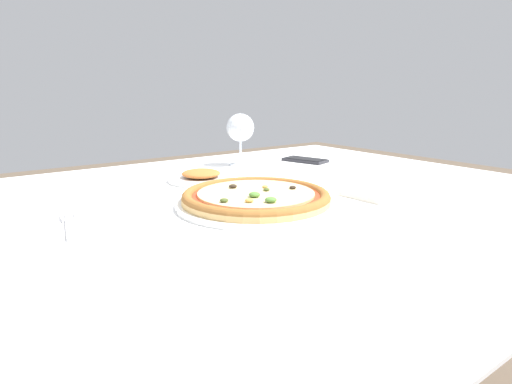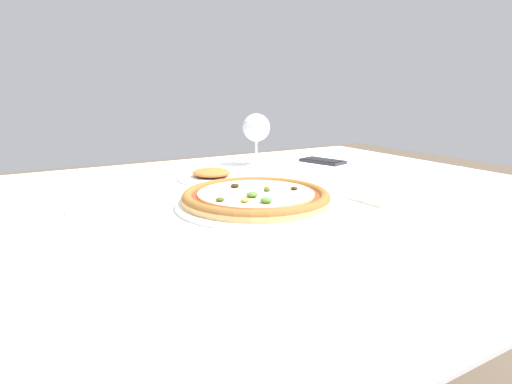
% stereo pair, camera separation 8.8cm
% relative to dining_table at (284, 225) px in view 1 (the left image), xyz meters
% --- Properties ---
extents(dining_table, '(1.34, 1.19, 0.74)m').
position_rel_dining_table_xyz_m(dining_table, '(0.00, 0.00, 0.00)').
color(dining_table, '#997047').
rests_on(dining_table, ground_plane).
extents(pizza_plate, '(0.33, 0.33, 0.04)m').
position_rel_dining_table_xyz_m(pizza_plate, '(-0.11, -0.04, 0.09)').
color(pizza_plate, white).
rests_on(pizza_plate, dining_table).
extents(fork, '(0.05, 0.17, 0.00)m').
position_rel_dining_table_xyz_m(fork, '(-0.46, 0.05, 0.08)').
color(fork, silver).
rests_on(fork, dining_table).
extents(wine_glass_far_left, '(0.09, 0.09, 0.16)m').
position_rel_dining_table_xyz_m(wine_glass_far_left, '(0.13, 0.38, 0.19)').
color(wine_glass_far_left, silver).
rests_on(wine_glass_far_left, dining_table).
extents(cell_phone, '(0.11, 0.16, 0.01)m').
position_rel_dining_table_xyz_m(cell_phone, '(0.34, 0.30, 0.08)').
color(cell_phone, '#232328').
rests_on(cell_phone, dining_table).
extents(side_plate, '(0.17, 0.17, 0.03)m').
position_rel_dining_table_xyz_m(side_plate, '(-0.09, 0.24, 0.09)').
color(side_plate, white).
rests_on(side_plate, dining_table).
extents(napkin_folded, '(0.16, 0.12, 0.01)m').
position_rel_dining_table_xyz_m(napkin_folded, '(0.17, -0.13, 0.08)').
color(napkin_folded, silver).
rests_on(napkin_folded, dining_table).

